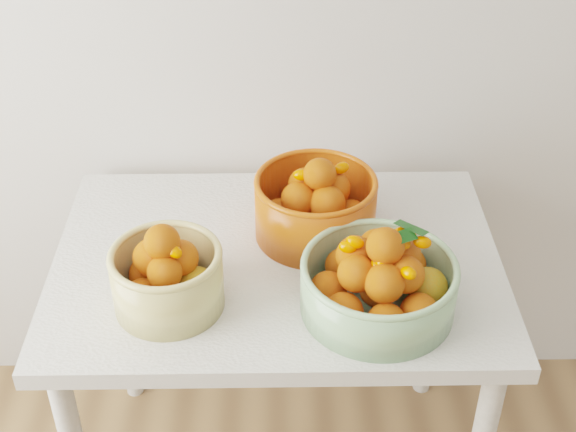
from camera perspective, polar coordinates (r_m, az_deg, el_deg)
name	(u,v)px	position (r m, az deg, el deg)	size (l,w,h in m)	color
table	(277,290)	(1.86, -0.77, -5.25)	(1.00, 0.70, 0.75)	silver
bowl_cream	(167,276)	(1.65, -8.59, -4.24)	(0.28, 0.28, 0.20)	#CEB874
bowl_green	(379,282)	(1.63, 6.50, -4.65)	(0.36, 0.36, 0.20)	#8FB786
bowl_orange	(315,206)	(1.82, 1.96, 0.74)	(0.33, 0.33, 0.20)	#CD4610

